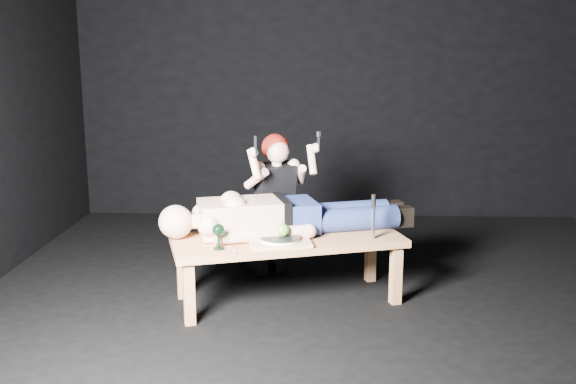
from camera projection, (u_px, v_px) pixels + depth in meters
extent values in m
plane|color=black|center=(335.00, 308.00, 4.38)|extent=(5.00, 5.00, 0.00)
plane|color=black|center=(330.00, 68.00, 6.50)|extent=(5.00, 0.00, 5.00)
cube|color=tan|center=(288.00, 269.00, 4.46)|extent=(1.64, 0.99, 0.45)
cube|color=tan|center=(280.00, 242.00, 4.26)|extent=(0.44, 0.35, 0.02)
cylinder|color=white|center=(280.00, 239.00, 4.26)|extent=(0.30, 0.30, 0.02)
sphere|color=#5A972E|center=(283.00, 230.00, 4.26)|extent=(0.09, 0.09, 0.09)
cube|color=#B2B2B7|center=(235.00, 250.00, 4.13)|extent=(0.05, 0.16, 0.01)
cube|color=#B2B2B7|center=(299.00, 245.00, 4.23)|extent=(0.09, 0.15, 0.01)
cube|color=#B2B2B7|center=(294.00, 240.00, 4.33)|extent=(0.16, 0.08, 0.01)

